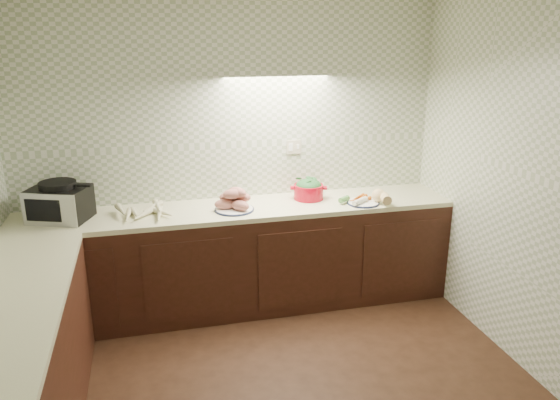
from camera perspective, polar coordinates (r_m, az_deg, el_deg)
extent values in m
cube|color=#9CAC89|center=(4.67, -5.06, 4.93)|extent=(3.60, 0.05, 2.60)
cube|color=#9CAC89|center=(3.81, 27.11, 0.04)|extent=(0.05, 3.60, 2.60)
cube|color=beige|center=(4.79, 1.46, 5.57)|extent=(0.13, 0.01, 0.12)
cube|color=black|center=(4.68, -4.24, -6.23)|extent=(3.60, 0.60, 0.86)
cube|color=#ECEEB9|center=(4.52, -4.36, -1.02)|extent=(3.60, 0.60, 0.04)
cube|color=black|center=(4.52, -22.01, -0.36)|extent=(0.51, 0.45, 0.25)
cube|color=#9C9BA0|center=(4.38, -23.01, -1.02)|extent=(0.40, 0.16, 0.25)
cube|color=black|center=(4.38, -23.01, -1.02)|extent=(0.26, 0.10, 0.17)
cylinder|color=black|center=(4.47, -22.24, 1.48)|extent=(0.36, 0.36, 0.05)
cone|color=beige|center=(4.50, -13.01, -0.86)|extent=(0.21, 0.23, 0.06)
cone|color=beige|center=(4.39, -12.73, -1.36)|extent=(0.14, 0.24, 0.05)
cone|color=beige|center=(4.37, -16.16, -1.71)|extent=(0.06, 0.23, 0.05)
cone|color=beige|center=(4.47, -14.86, -1.19)|extent=(0.14, 0.25, 0.05)
cone|color=beige|center=(4.47, -15.55, -1.24)|extent=(0.13, 0.22, 0.05)
cone|color=beige|center=(4.35, -15.70, -1.50)|extent=(0.12, 0.24, 0.06)
cone|color=beige|center=(4.44, -14.31, -1.00)|extent=(0.19, 0.28, 0.06)
cone|color=beige|center=(4.45, -14.37, -0.94)|extent=(0.12, 0.22, 0.05)
cylinder|color=#151C3D|center=(4.44, -4.79, -1.00)|extent=(0.32, 0.32, 0.01)
cylinder|color=white|center=(4.44, -4.79, -0.98)|extent=(0.30, 0.30, 0.02)
ellipsoid|color=#CB6E6B|center=(4.43, -5.75, -0.41)|extent=(0.20, 0.16, 0.08)
ellipsoid|color=#CB6E6B|center=(4.38, -4.21, -0.56)|extent=(0.20, 0.16, 0.08)
ellipsoid|color=#CB6E6B|center=(4.48, -4.62, -0.15)|extent=(0.20, 0.16, 0.08)
ellipsoid|color=#CB6E6B|center=(4.46, -5.28, 0.35)|extent=(0.20, 0.16, 0.08)
ellipsoid|color=#CB6E6B|center=(4.44, -4.10, 0.33)|extent=(0.20, 0.16, 0.08)
ellipsoid|color=#CB6E6B|center=(4.39, -4.88, 0.64)|extent=(0.20, 0.16, 0.08)
ellipsoid|color=#CB6E6B|center=(4.42, -4.48, 0.83)|extent=(0.20, 0.16, 0.08)
cylinder|color=black|center=(4.62, -4.51, 0.03)|extent=(0.15, 0.15, 0.06)
sphere|color=maroon|center=(4.60, -4.72, 0.60)|extent=(0.08, 0.08, 0.08)
sphere|color=beige|center=(4.62, -4.16, 0.54)|extent=(0.05, 0.05, 0.05)
cylinder|color=#AF071B|center=(4.71, 3.01, 0.86)|extent=(0.31, 0.31, 0.13)
cube|color=#AF071B|center=(4.70, 1.28, 1.29)|extent=(0.05, 0.06, 0.02)
cube|color=#AF071B|center=(4.70, 4.75, 1.26)|extent=(0.05, 0.06, 0.02)
ellipsoid|color=#2B6D31|center=(4.69, 3.02, 1.46)|extent=(0.23, 0.23, 0.13)
cylinder|color=#151C3D|center=(4.65, 8.68, -0.30)|extent=(0.27, 0.27, 0.01)
cylinder|color=white|center=(4.65, 8.68, -0.28)|extent=(0.26, 0.26, 0.02)
cone|color=#C77517|center=(4.66, 8.69, 0.07)|extent=(0.15, 0.11, 0.03)
cone|color=#C77517|center=(4.65, 8.68, 0.04)|extent=(0.14, 0.13, 0.03)
cone|color=#C77517|center=(4.67, 8.14, 0.14)|extent=(0.16, 0.09, 0.03)
cone|color=#C77517|center=(4.65, 8.57, 0.30)|extent=(0.16, 0.08, 0.03)
cone|color=#C77517|center=(4.65, 8.11, 0.29)|extent=(0.15, 0.10, 0.03)
cylinder|color=white|center=(4.59, 8.36, -0.10)|extent=(0.17, 0.13, 0.04)
cylinder|color=#357F35|center=(4.62, 6.71, 0.08)|extent=(0.11, 0.10, 0.05)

